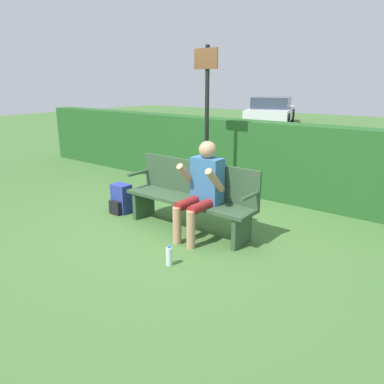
% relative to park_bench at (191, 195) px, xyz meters
% --- Properties ---
extents(ground_plane, '(40.00, 40.00, 0.00)m').
position_rel_park_bench_xyz_m(ground_plane, '(0.00, -0.07, -0.48)').
color(ground_plane, '#426B33').
extents(hedge_back, '(12.00, 0.45, 1.32)m').
position_rel_park_bench_xyz_m(hedge_back, '(0.00, 2.06, 0.18)').
color(hedge_back, '#235623').
rests_on(hedge_back, ground).
extents(park_bench, '(1.97, 0.45, 0.94)m').
position_rel_park_bench_xyz_m(park_bench, '(0.00, 0.00, 0.00)').
color(park_bench, '#334C33').
rests_on(park_bench, ground).
extents(person_seated, '(0.54, 0.66, 1.27)m').
position_rel_park_bench_xyz_m(person_seated, '(0.29, -0.14, 0.22)').
color(person_seated, '#336699').
rests_on(person_seated, ground).
extents(backpack, '(0.29, 0.28, 0.46)m').
position_rel_park_bench_xyz_m(backpack, '(-1.28, -0.17, -0.27)').
color(backpack, '#283893').
rests_on(backpack, ground).
extents(water_bottle, '(0.07, 0.07, 0.23)m').
position_rel_park_bench_xyz_m(water_bottle, '(0.49, -1.03, -0.37)').
color(water_bottle, silver).
rests_on(water_bottle, ground).
extents(signpost, '(0.44, 0.09, 2.54)m').
position_rel_park_bench_xyz_m(signpost, '(-0.60, 1.18, 1.01)').
color(signpost, black).
rests_on(signpost, ground).
extents(parked_car, '(3.24, 4.79, 1.28)m').
position_rel_park_bench_xyz_m(parked_car, '(-5.21, 12.77, 0.13)').
color(parked_car, silver).
rests_on(parked_car, ground).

